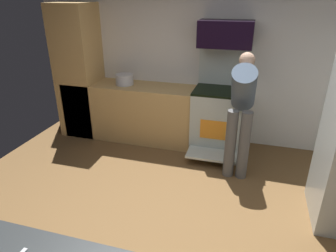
{
  "coord_description": "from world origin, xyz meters",
  "views": [
    {
      "loc": [
        0.83,
        -2.25,
        2.24
      ],
      "look_at": [
        0.09,
        0.3,
        1.05
      ],
      "focal_mm": 32.03,
      "sensor_mm": 36.0,
      "label": 1
    }
  ],
  "objects_px": {
    "oven_range": "(219,118)",
    "microwave": "(226,34)",
    "stock_pot": "(124,79)",
    "person_cook": "(241,107)"
  },
  "relations": [
    {
      "from": "oven_range",
      "to": "person_cook",
      "type": "distance_m",
      "value": 0.79
    },
    {
      "from": "microwave",
      "to": "person_cook",
      "type": "distance_m",
      "value": 1.09
    },
    {
      "from": "person_cook",
      "to": "stock_pot",
      "type": "xyz_separation_m",
      "value": [
        -1.85,
        0.6,
        0.06
      ]
    },
    {
      "from": "oven_range",
      "to": "person_cook",
      "type": "relative_size",
      "value": 0.99
    },
    {
      "from": "oven_range",
      "to": "stock_pot",
      "type": "bearing_deg",
      "value": 179.52
    },
    {
      "from": "microwave",
      "to": "person_cook",
      "type": "xyz_separation_m",
      "value": [
        0.33,
        -0.68,
        -0.79
      ]
    },
    {
      "from": "microwave",
      "to": "stock_pot",
      "type": "height_order",
      "value": "microwave"
    },
    {
      "from": "oven_range",
      "to": "microwave",
      "type": "height_order",
      "value": "microwave"
    },
    {
      "from": "oven_range",
      "to": "microwave",
      "type": "distance_m",
      "value": 1.21
    },
    {
      "from": "microwave",
      "to": "oven_range",
      "type": "bearing_deg",
      "value": -90.0
    }
  ]
}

